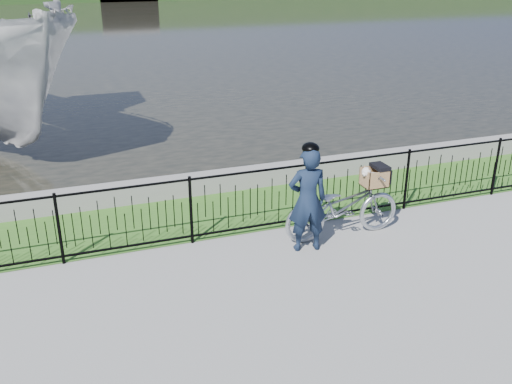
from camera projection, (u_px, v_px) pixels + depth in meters
name	position (u px, v px, depth m)	size (l,w,h in m)	color
ground	(287.00, 280.00, 8.19)	(120.00, 120.00, 0.00)	gray
grass_strip	(232.00, 210.00, 10.45)	(60.00, 2.00, 0.01)	#36661F
water	(90.00, 29.00, 36.89)	(120.00, 120.00, 0.00)	#27261E
quay_wall	(217.00, 182.00, 11.25)	(60.00, 0.30, 0.40)	gray
fence	(250.00, 202.00, 9.36)	(14.00, 0.06, 1.15)	black
bicycle_rig	(343.00, 206.00, 9.31)	(2.02, 0.70, 1.19)	#ACB2B9
cyclist	(308.00, 199.00, 8.75)	(0.67, 0.49, 1.75)	#121E33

